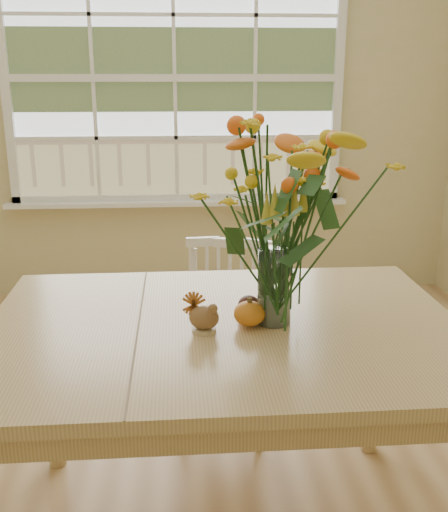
{
  "coord_description": "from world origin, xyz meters",
  "views": [
    {
      "loc": [
        0.03,
        -2.04,
        1.57
      ],
      "look_at": [
        0.16,
        -0.26,
        1.03
      ],
      "focal_mm": 42.0,
      "sensor_mm": 36.0,
      "label": 1
    }
  ],
  "objects": [
    {
      "name": "floor",
      "position": [
        0.0,
        0.0,
        -0.01
      ],
      "size": [
        4.0,
        4.5,
        0.01
      ],
      "primitive_type": "cube",
      "color": "#AA8152",
      "rests_on": "ground"
    },
    {
      "name": "wall_back",
      "position": [
        0.0,
        2.25,
        1.35
      ],
      "size": [
        4.0,
        0.02,
        2.7
      ],
      "primitive_type": "cube",
      "color": "#C9BF80",
      "rests_on": "floor"
    },
    {
      "name": "window",
      "position": [
        0.0,
        2.21,
        1.53
      ],
      "size": [
        2.42,
        0.12,
        1.74
      ],
      "color": "silver",
      "rests_on": "wall_back"
    },
    {
      "name": "dining_table",
      "position": [
        0.16,
        -0.28,
        0.72
      ],
      "size": [
        1.52,
        1.09,
        0.81
      ],
      "rotation": [
        0.0,
        0.0,
        0.01
      ],
      "color": "tan",
      "rests_on": "floor"
    },
    {
      "name": "windsor_chair",
      "position": [
        0.22,
        0.46,
        0.48
      ],
      "size": [
        0.47,
        0.46,
        0.85
      ],
      "rotation": [
        0.0,
        0.0,
        -0.23
      ],
      "color": "white",
      "rests_on": "floor"
    },
    {
      "name": "flower_vase",
      "position": [
        0.32,
        -0.28,
        1.17
      ],
      "size": [
        0.5,
        0.5,
        0.6
      ],
      "color": "white",
      "rests_on": "dining_table"
    },
    {
      "name": "pumpkin",
      "position": [
        0.24,
        -0.31,
        0.85
      ],
      "size": [
        0.1,
        0.1,
        0.08
      ],
      "primitive_type": "ellipsoid",
      "color": "orange",
      "rests_on": "dining_table"
    },
    {
      "name": "turkey_figurine",
      "position": [
        0.09,
        -0.34,
        0.86
      ],
      "size": [
        0.11,
        0.09,
        0.12
      ],
      "rotation": [
        0.0,
        0.0,
        -0.21
      ],
      "color": "#CCB78C",
      "rests_on": "dining_table"
    },
    {
      "name": "dark_gourd",
      "position": [
        0.24,
        -0.22,
        0.84
      ],
      "size": [
        0.13,
        0.1,
        0.07
      ],
      "color": "#38160F",
      "rests_on": "dining_table"
    }
  ]
}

